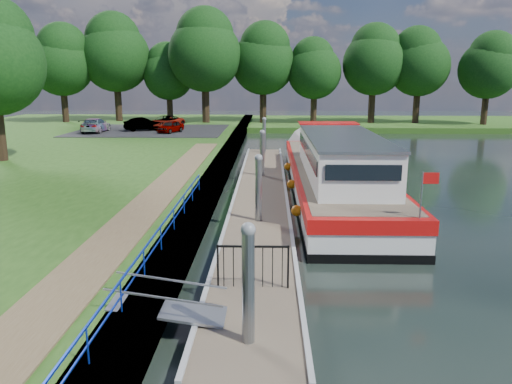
{
  "coord_description": "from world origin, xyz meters",
  "views": [
    {
      "loc": [
        0.41,
        -9.8,
        5.68
      ],
      "look_at": [
        -0.11,
        8.95,
        1.4
      ],
      "focal_mm": 35.0,
      "sensor_mm": 36.0,
      "label": 1
    }
  ],
  "objects_px": {
    "car_c": "(95,125)",
    "car_d": "(165,122)",
    "pontoon": "(261,198)",
    "barge": "(332,170)",
    "car_b": "(144,124)",
    "car_a": "(170,127)"
  },
  "relations": [
    {
      "from": "barge",
      "to": "pontoon",
      "type": "bearing_deg",
      "value": -146.08
    },
    {
      "from": "car_b",
      "to": "car_a",
      "type": "bearing_deg",
      "value": -142.06
    },
    {
      "from": "pontoon",
      "to": "barge",
      "type": "bearing_deg",
      "value": 33.92
    },
    {
      "from": "barge",
      "to": "car_b",
      "type": "relative_size",
      "value": 5.67
    },
    {
      "from": "car_c",
      "to": "car_d",
      "type": "distance_m",
      "value": 6.65
    },
    {
      "from": "car_b",
      "to": "barge",
      "type": "bearing_deg",
      "value": -168.49
    },
    {
      "from": "car_a",
      "to": "car_b",
      "type": "height_order",
      "value": "car_b"
    },
    {
      "from": "pontoon",
      "to": "car_b",
      "type": "height_order",
      "value": "car_b"
    },
    {
      "from": "car_c",
      "to": "car_d",
      "type": "relative_size",
      "value": 0.97
    },
    {
      "from": "barge",
      "to": "car_c",
      "type": "xyz_separation_m",
      "value": [
        -19.3,
        20.57,
        0.39
      ]
    },
    {
      "from": "pontoon",
      "to": "barge",
      "type": "relative_size",
      "value": 1.42
    },
    {
      "from": "pontoon",
      "to": "car_b",
      "type": "relative_size",
      "value": 8.05
    },
    {
      "from": "car_c",
      "to": "car_d",
      "type": "bearing_deg",
      "value": -152.26
    },
    {
      "from": "barge",
      "to": "car_c",
      "type": "distance_m",
      "value": 28.21
    },
    {
      "from": "car_b",
      "to": "car_c",
      "type": "height_order",
      "value": "car_c"
    },
    {
      "from": "car_b",
      "to": "car_d",
      "type": "distance_m",
      "value": 2.47
    },
    {
      "from": "barge",
      "to": "car_c",
      "type": "relative_size",
      "value": 4.77
    },
    {
      "from": "pontoon",
      "to": "barge",
      "type": "xyz_separation_m",
      "value": [
        3.6,
        2.42,
        0.9
      ]
    },
    {
      "from": "barge",
      "to": "car_b",
      "type": "bearing_deg",
      "value": 124.56
    },
    {
      "from": "pontoon",
      "to": "car_c",
      "type": "relative_size",
      "value": 6.76
    },
    {
      "from": "barge",
      "to": "car_a",
      "type": "bearing_deg",
      "value": 121.1
    },
    {
      "from": "car_a",
      "to": "car_b",
      "type": "relative_size",
      "value": 0.85
    }
  ]
}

